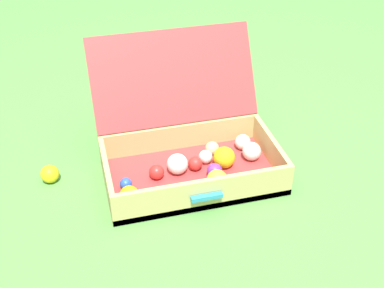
# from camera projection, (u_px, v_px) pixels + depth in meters

# --- Properties ---
(ground_plane) EXTENTS (16.00, 16.00, 0.00)m
(ground_plane) POSITION_uv_depth(u_px,v_px,m) (208.00, 183.00, 1.87)
(ground_plane) COLOR #569342
(open_suitcase) EXTENTS (0.64, 0.59, 0.45)m
(open_suitcase) POSITION_uv_depth(u_px,v_px,m) (189.00, 145.00, 1.89)
(open_suitcase) COLOR #B23838
(open_suitcase) RESTS_ON ground
(stray_ball_on_grass) EXTENTS (0.07, 0.07, 0.07)m
(stray_ball_on_grass) POSITION_uv_depth(u_px,v_px,m) (50.00, 174.00, 1.86)
(stray_ball_on_grass) COLOR yellow
(stray_ball_on_grass) RESTS_ON ground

